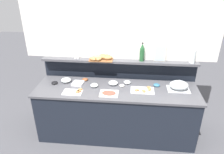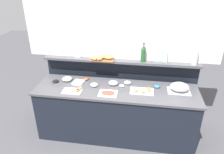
{
  "view_description": "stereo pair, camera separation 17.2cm",
  "coord_description": "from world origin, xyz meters",
  "px_view_note": "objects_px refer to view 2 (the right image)",
  "views": [
    {
      "loc": [
        0.21,
        -2.92,
        2.54
      ],
      "look_at": [
        -0.08,
        0.1,
        1.05
      ],
      "focal_mm": 34.22,
      "sensor_mm": 36.0,
      "label": 1
    },
    {
      "loc": [
        0.38,
        -2.9,
        2.54
      ],
      "look_at": [
        -0.08,
        0.1,
        1.05
      ],
      "focal_mm": 34.22,
      "sensor_mm": 36.0,
      "label": 2
    }
  ],
  "objects_px": {
    "glass_bowl_large": "(94,85)",
    "glass_bowl_small": "(67,79)",
    "condiment_bowl_red": "(122,86)",
    "sandwich_platter_front": "(142,91)",
    "glass_bowl_extra": "(127,83)",
    "water_carafe": "(195,58)",
    "serving_cloche": "(179,87)",
    "glass_bowl_medium": "(113,83)",
    "condiment_bowl_dark": "(56,81)",
    "bread_basket": "(103,57)",
    "wine_bottle_green": "(143,53)",
    "cold_cuts_platter": "(108,93)",
    "pepper_shaker": "(80,56)",
    "sandwich_platter_rear": "(74,91)",
    "condiment_bowl_cream": "(157,86)",
    "salt_shaker": "(77,56)",
    "napkin_stack": "(78,82)",
    "condiment_bowl_teal": "(86,79)",
    "framed_picture": "(162,54)"
  },
  "relations": [
    {
      "from": "bread_basket",
      "to": "water_carafe",
      "type": "distance_m",
      "value": 1.51
    },
    {
      "from": "serving_cloche",
      "to": "glass_bowl_extra",
      "type": "bearing_deg",
      "value": 170.54
    },
    {
      "from": "condiment_bowl_cream",
      "to": "condiment_bowl_red",
      "type": "relative_size",
      "value": 1.25
    },
    {
      "from": "sandwich_platter_rear",
      "to": "pepper_shaker",
      "type": "height_order",
      "value": "pepper_shaker"
    },
    {
      "from": "water_carafe",
      "to": "napkin_stack",
      "type": "bearing_deg",
      "value": -168.65
    },
    {
      "from": "glass_bowl_small",
      "to": "wine_bottle_green",
      "type": "height_order",
      "value": "wine_bottle_green"
    },
    {
      "from": "serving_cloche",
      "to": "bread_basket",
      "type": "xyz_separation_m",
      "value": [
        -1.26,
        0.4,
        0.27
      ]
    },
    {
      "from": "condiment_bowl_red",
      "to": "water_carafe",
      "type": "distance_m",
      "value": 1.25
    },
    {
      "from": "condiment_bowl_dark",
      "to": "condiment_bowl_red",
      "type": "distance_m",
      "value": 1.11
    },
    {
      "from": "sandwich_platter_front",
      "to": "glass_bowl_extra",
      "type": "distance_m",
      "value": 0.33
    },
    {
      "from": "condiment_bowl_dark",
      "to": "bread_basket",
      "type": "bearing_deg",
      "value": 28.33
    },
    {
      "from": "glass_bowl_large",
      "to": "glass_bowl_small",
      "type": "relative_size",
      "value": 0.76
    },
    {
      "from": "glass_bowl_large",
      "to": "condiment_bowl_teal",
      "type": "height_order",
      "value": "glass_bowl_large"
    },
    {
      "from": "cold_cuts_platter",
      "to": "glass_bowl_large",
      "type": "xyz_separation_m",
      "value": [
        -0.26,
        0.2,
        0.01
      ]
    },
    {
      "from": "napkin_stack",
      "to": "pepper_shaker",
      "type": "relative_size",
      "value": 1.95
    },
    {
      "from": "condiment_bowl_dark",
      "to": "pepper_shaker",
      "type": "relative_size",
      "value": 1.19
    },
    {
      "from": "sandwich_platter_rear",
      "to": "serving_cloche",
      "type": "height_order",
      "value": "serving_cloche"
    },
    {
      "from": "condiment_bowl_red",
      "to": "wine_bottle_green",
      "type": "height_order",
      "value": "wine_bottle_green"
    },
    {
      "from": "glass_bowl_medium",
      "to": "glass_bowl_small",
      "type": "xyz_separation_m",
      "value": [
        -0.79,
        0.02,
        0.0
      ]
    },
    {
      "from": "bread_basket",
      "to": "framed_picture",
      "type": "relative_size",
      "value": 1.54
    },
    {
      "from": "condiment_bowl_teal",
      "to": "framed_picture",
      "type": "xyz_separation_m",
      "value": [
        1.23,
        0.26,
        0.42
      ]
    },
    {
      "from": "cold_cuts_platter",
      "to": "glass_bowl_small",
      "type": "distance_m",
      "value": 0.82
    },
    {
      "from": "salt_shaker",
      "to": "pepper_shaker",
      "type": "relative_size",
      "value": 1.0
    },
    {
      "from": "sandwich_platter_front",
      "to": "salt_shaker",
      "type": "xyz_separation_m",
      "value": [
        -1.16,
        0.48,
        0.33
      ]
    },
    {
      "from": "glass_bowl_small",
      "to": "condiment_bowl_dark",
      "type": "height_order",
      "value": "glass_bowl_small"
    },
    {
      "from": "napkin_stack",
      "to": "bread_basket",
      "type": "relative_size",
      "value": 0.41
    },
    {
      "from": "glass_bowl_extra",
      "to": "condiment_bowl_cream",
      "type": "height_order",
      "value": "glass_bowl_extra"
    },
    {
      "from": "cold_cuts_platter",
      "to": "condiment_bowl_red",
      "type": "height_order",
      "value": "condiment_bowl_red"
    },
    {
      "from": "napkin_stack",
      "to": "salt_shaker",
      "type": "bearing_deg",
      "value": 106.72
    },
    {
      "from": "glass_bowl_small",
      "to": "condiment_bowl_teal",
      "type": "xyz_separation_m",
      "value": [
        0.3,
        0.08,
        -0.01
      ]
    },
    {
      "from": "glass_bowl_small",
      "to": "condiment_bowl_red",
      "type": "distance_m",
      "value": 0.94
    },
    {
      "from": "glass_bowl_small",
      "to": "napkin_stack",
      "type": "distance_m",
      "value": 0.23
    },
    {
      "from": "sandwich_platter_rear",
      "to": "glass_bowl_large",
      "type": "relative_size",
      "value": 2.34
    },
    {
      "from": "glass_bowl_medium",
      "to": "condiment_bowl_dark",
      "type": "xyz_separation_m",
      "value": [
        -0.96,
        -0.06,
        -0.01
      ]
    },
    {
      "from": "napkin_stack",
      "to": "bread_basket",
      "type": "xyz_separation_m",
      "value": [
        0.34,
        0.38,
        0.32
      ]
    },
    {
      "from": "cold_cuts_platter",
      "to": "bread_basket",
      "type": "bearing_deg",
      "value": 107.05
    },
    {
      "from": "condiment_bowl_teal",
      "to": "salt_shaker",
      "type": "relative_size",
      "value": 1.17
    },
    {
      "from": "glass_bowl_medium",
      "to": "condiment_bowl_dark",
      "type": "bearing_deg",
      "value": -176.22
    },
    {
      "from": "cold_cuts_platter",
      "to": "wine_bottle_green",
      "type": "distance_m",
      "value": 0.91
    },
    {
      "from": "sandwich_platter_front",
      "to": "glass_bowl_medium",
      "type": "relative_size",
      "value": 2.32
    },
    {
      "from": "glass_bowl_large",
      "to": "condiment_bowl_teal",
      "type": "bearing_deg",
      "value": 133.64
    },
    {
      "from": "wine_bottle_green",
      "to": "glass_bowl_extra",
      "type": "bearing_deg",
      "value": -129.48
    },
    {
      "from": "pepper_shaker",
      "to": "glass_bowl_medium",
      "type": "bearing_deg",
      "value": -26.93
    },
    {
      "from": "cold_cuts_platter",
      "to": "condiment_bowl_red",
      "type": "bearing_deg",
      "value": 54.74
    },
    {
      "from": "sandwich_platter_rear",
      "to": "glass_bowl_extra",
      "type": "distance_m",
      "value": 0.88
    },
    {
      "from": "glass_bowl_small",
      "to": "condiment_bowl_red",
      "type": "xyz_separation_m",
      "value": [
        0.93,
        -0.07,
        -0.02
      ]
    },
    {
      "from": "pepper_shaker",
      "to": "sandwich_platter_rear",
      "type": "bearing_deg",
      "value": -83.53
    },
    {
      "from": "condiment_bowl_red",
      "to": "bread_basket",
      "type": "bearing_deg",
      "value": 134.96
    },
    {
      "from": "bread_basket",
      "to": "sandwich_platter_front",
      "type": "bearing_deg",
      "value": -34.59
    },
    {
      "from": "glass_bowl_small",
      "to": "salt_shaker",
      "type": "xyz_separation_m",
      "value": [
        0.1,
        0.31,
        0.31
      ]
    }
  ]
}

